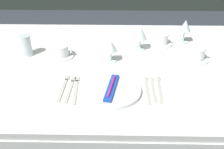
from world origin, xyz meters
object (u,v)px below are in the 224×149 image
at_px(toothbrush_package, 112,87).
at_px(spoon_soup, 146,86).
at_px(coffee_cup_left, 197,53).
at_px(wine_glass_right, 111,47).
at_px(coffee_cup_far, 161,38).
at_px(fork_outer, 76,89).
at_px(spoon_dessert, 153,86).
at_px(drink_tumbler, 26,47).
at_px(spoon_tea, 159,86).
at_px(coffee_cup_right, 61,51).
at_px(dinner_plate, 112,90).
at_px(fork_inner, 70,88).
at_px(wine_glass_left, 185,27).
at_px(wine_glass_centre, 141,34).
at_px(fork_salad, 64,87).

relative_size(toothbrush_package, spoon_soup, 0.92).
distance_m(spoon_soup, coffee_cup_left, 0.41).
bearing_deg(wine_glass_right, coffee_cup_far, 35.07).
distance_m(fork_outer, spoon_dessert, 0.37).
relative_size(spoon_soup, drink_tumbler, 1.88).
bearing_deg(coffee_cup_far, drink_tumbler, -168.92).
xyz_separation_m(toothbrush_package, drink_tumbler, (-0.49, 0.35, 0.03)).
xyz_separation_m(spoon_soup, spoon_tea, (0.06, 0.00, -0.00)).
bearing_deg(toothbrush_package, coffee_cup_right, 131.17).
xyz_separation_m(spoon_dessert, coffee_cup_right, (-0.49, 0.29, 0.04)).
bearing_deg(wine_glass_right, dinner_plate, -88.25).
xyz_separation_m(toothbrush_package, spoon_tea, (0.23, 0.05, -0.02)).
relative_size(fork_inner, spoon_dessert, 1.01).
distance_m(fork_outer, drink_tumbler, 0.47).
bearing_deg(wine_glass_left, wine_glass_centre, -159.58).
distance_m(toothbrush_package, fork_salad, 0.23).
height_order(fork_inner, fork_salad, same).
distance_m(wine_glass_left, wine_glass_right, 0.52).
distance_m(fork_outer, wine_glass_centre, 0.54).
bearing_deg(wine_glass_centre, dinner_plate, -110.34).
xyz_separation_m(coffee_cup_right, wine_glass_centre, (0.46, 0.10, 0.06)).
distance_m(dinner_plate, spoon_dessert, 0.20).
distance_m(fork_outer, coffee_cup_far, 0.68).
distance_m(coffee_cup_far, wine_glass_centre, 0.16).
distance_m(toothbrush_package, spoon_dessert, 0.20).
height_order(spoon_soup, drink_tumbler, drink_tumbler).
bearing_deg(coffee_cup_far, fork_inner, -135.63).
bearing_deg(spoon_tea, fork_inner, -176.69).
bearing_deg(spoon_soup, wine_glass_left, 61.08).
xyz_separation_m(toothbrush_package, fork_salad, (-0.23, 0.03, -0.02)).
relative_size(spoon_tea, drink_tumbler, 1.79).
relative_size(fork_inner, coffee_cup_far, 1.96).
height_order(fork_salad, wine_glass_left, wine_glass_left).
bearing_deg(wine_glass_left, fork_outer, -139.49).
relative_size(toothbrush_package, fork_salad, 0.98).
xyz_separation_m(fork_inner, coffee_cup_left, (0.67, 0.29, 0.04)).
bearing_deg(spoon_tea, fork_outer, -175.87).
xyz_separation_m(fork_outer, fork_salad, (-0.06, 0.02, 0.00)).
bearing_deg(coffee_cup_left, drink_tumbler, 177.90).
bearing_deg(coffee_cup_far, coffee_cup_right, -163.71).
relative_size(spoon_soup, coffee_cup_far, 2.15).
xyz_separation_m(spoon_soup, coffee_cup_right, (-0.46, 0.29, 0.04)).
bearing_deg(coffee_cup_far, wine_glass_right, -144.93).
bearing_deg(spoon_soup, fork_salad, -178.65).
height_order(spoon_tea, coffee_cup_far, coffee_cup_far).
bearing_deg(fork_salad, spoon_soup, 1.35).
bearing_deg(coffee_cup_far, spoon_tea, -98.58).
distance_m(spoon_tea, coffee_cup_right, 0.60).
relative_size(toothbrush_package, wine_glass_centre, 1.49).
xyz_separation_m(fork_inner, wine_glass_right, (0.19, 0.27, 0.09)).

